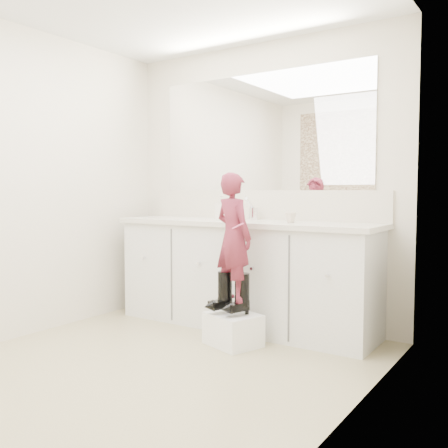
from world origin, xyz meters
The scene contains 16 objects.
floor centered at (0.00, 0.00, 0.00)m, with size 3.00×3.00×0.00m, color #968962.
wall_back centered at (0.00, 1.50, 1.20)m, with size 2.60×2.60×0.00m, color beige.
wall_left centered at (-1.30, 0.00, 1.20)m, with size 3.00×3.00×0.00m, color beige.
wall_right centered at (1.30, 0.00, 1.20)m, with size 3.00×3.00×0.00m, color beige.
vanity_cabinet centered at (0.00, 1.23, 0.42)m, with size 2.20×0.55×0.85m, color silver.
countertop centered at (0.00, 1.21, 0.87)m, with size 2.28×0.58×0.04m, color beige.
backsplash centered at (0.00, 1.49, 1.02)m, with size 2.28×0.03×0.25m, color beige.
mirror centered at (0.00, 1.49, 1.64)m, with size 2.00×0.02×1.00m, color white.
faucet centered at (0.00, 1.38, 0.94)m, with size 0.08×0.08×0.10m, color silver.
cup centered at (0.44, 1.19, 0.93)m, with size 0.09×0.09×0.08m, color beige.
soap_bottle centered at (-0.19, 1.19, 0.99)m, with size 0.09×0.09×0.20m, color silver.
step_stool centered at (0.20, 0.75, 0.12)m, with size 0.37×0.31×0.23m, color white.
boot_left centered at (0.12, 0.75, 0.39)m, with size 0.11×0.20×0.31m, color black, non-canonical shape.
boot_right centered at (0.27, 0.75, 0.39)m, with size 0.11×0.20×0.31m, color black, non-canonical shape.
toddler centered at (0.20, 0.75, 0.80)m, with size 0.34×0.22×0.93m, color #AE354D.
toothbrush centered at (0.27, 0.69, 0.88)m, with size 0.01×0.01×0.14m, color pink.
Camera 1 is at (2.14, -2.29, 1.13)m, focal length 40.00 mm.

